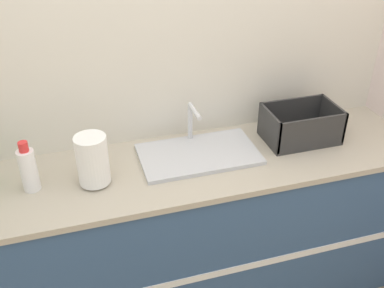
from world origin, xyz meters
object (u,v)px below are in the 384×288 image
(paper_towel_roll, at_px, (93,160))
(dish_rack, at_px, (300,127))
(sink, at_px, (198,152))
(bottle_white_spray, at_px, (28,169))

(paper_towel_roll, distance_m, dish_rack, 1.04)
(dish_rack, bearing_deg, paper_towel_roll, -175.38)
(sink, height_order, dish_rack, sink)
(sink, relative_size, bottle_white_spray, 2.41)
(sink, height_order, bottle_white_spray, bottle_white_spray)
(paper_towel_roll, relative_size, bottle_white_spray, 1.00)
(dish_rack, xyz_separation_m, bottle_white_spray, (-1.30, -0.05, 0.04))
(paper_towel_roll, xyz_separation_m, dish_rack, (1.04, 0.08, -0.05))
(sink, distance_m, dish_rack, 0.54)
(paper_towel_roll, distance_m, bottle_white_spray, 0.27)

